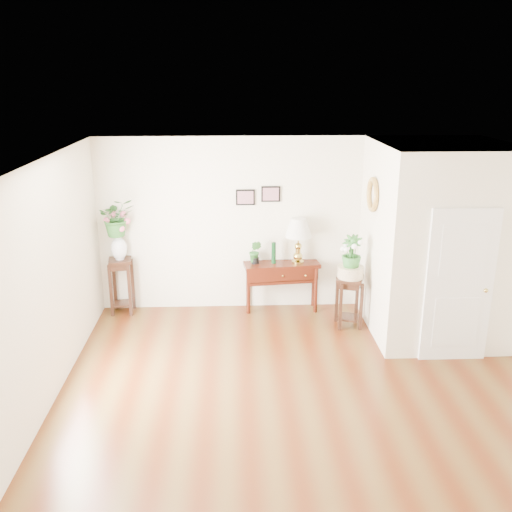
{
  "coord_description": "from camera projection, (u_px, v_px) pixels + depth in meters",
  "views": [
    {
      "loc": [
        -0.85,
        -6.09,
        3.71
      ],
      "look_at": [
        -0.54,
        1.3,
        1.34
      ],
      "focal_mm": 40.0,
      "sensor_mm": 36.0,
      "label": 1
    }
  ],
  "objects": [
    {
      "name": "plant_stand_b",
      "position": [
        349.0,
        302.0,
        8.68
      ],
      "size": [
        0.47,
        0.47,
        0.79
      ],
      "primitive_type": "cube",
      "rotation": [
        0.0,
        0.0,
        -0.34
      ],
      "color": "black",
      "rests_on": "floor"
    },
    {
      "name": "ceramic_bowl",
      "position": [
        350.0,
        272.0,
        8.53
      ],
      "size": [
        0.41,
        0.41,
        0.17
      ],
      "primitive_type": "cylinder",
      "rotation": [
        0.0,
        0.0,
        -0.05
      ],
      "color": "beige",
      "rests_on": "plant_stand_b"
    },
    {
      "name": "art_print_left",
      "position": [
        245.0,
        197.0,
        8.97
      ],
      "size": [
        0.3,
        0.02,
        0.25
      ],
      "primitive_type": "cube",
      "color": "black",
      "rests_on": "wall_back"
    },
    {
      "name": "wall_ornament",
      "position": [
        372.0,
        195.0,
        8.19
      ],
      "size": [
        0.07,
        0.51,
        0.51
      ],
      "primitive_type": "torus",
      "rotation": [
        0.0,
        1.57,
        0.0
      ],
      "color": "gold",
      "rests_on": "partition"
    },
    {
      "name": "wall_front",
      "position": [
        359.0,
        426.0,
        3.92
      ],
      "size": [
        6.0,
        0.02,
        2.8
      ],
      "primitive_type": "cube",
      "color": "silver",
      "rests_on": "ground"
    },
    {
      "name": "wall_left",
      "position": [
        43.0,
        289.0,
        6.41
      ],
      "size": [
        0.02,
        5.5,
        2.8
      ],
      "primitive_type": "cube",
      "color": "silver",
      "rests_on": "ground"
    },
    {
      "name": "partition",
      "position": [
        436.0,
        240.0,
        8.3
      ],
      "size": [
        1.8,
        1.95,
        2.8
      ],
      "primitive_type": "cube",
      "color": "silver",
      "rests_on": "floor"
    },
    {
      "name": "door",
      "position": [
        459.0,
        286.0,
        7.46
      ],
      "size": [
        0.9,
        0.05,
        2.1
      ],
      "primitive_type": "cube",
      "color": "silver",
      "rests_on": "floor"
    },
    {
      "name": "art_print_right",
      "position": [
        271.0,
        194.0,
        8.97
      ],
      "size": [
        0.3,
        0.02,
        0.25
      ],
      "primitive_type": "cube",
      "color": "black",
      "rests_on": "wall_back"
    },
    {
      "name": "ceiling",
      "position": [
        312.0,
        163.0,
        6.1
      ],
      "size": [
        6.0,
        5.5,
        0.02
      ],
      "primitive_type": "cube",
      "color": "white",
      "rests_on": "ground"
    },
    {
      "name": "table_lamp",
      "position": [
        298.0,
        242.0,
        9.06
      ],
      "size": [
        0.56,
        0.56,
        0.75
      ],
      "primitive_type": "cube",
      "rotation": [
        0.0,
        0.0,
        -0.4
      ],
      "color": "#B19B46",
      "rests_on": "console_table"
    },
    {
      "name": "plant_stand_a",
      "position": [
        122.0,
        286.0,
        9.16
      ],
      "size": [
        0.4,
        0.4,
        0.91
      ],
      "primitive_type": "cube",
      "rotation": [
        0.0,
        0.0,
        0.15
      ],
      "color": "black",
      "rests_on": "floor"
    },
    {
      "name": "wall_back",
      "position": [
        286.0,
        224.0,
        9.15
      ],
      "size": [
        6.0,
        0.02,
        2.8
      ],
      "primitive_type": "cube",
      "color": "silver",
      "rests_on": "ground"
    },
    {
      "name": "green_vase",
      "position": [
        274.0,
        253.0,
        9.1
      ],
      "size": [
        0.07,
        0.07,
        0.35
      ],
      "primitive_type": "cylinder",
      "rotation": [
        0.0,
        0.0,
        0.03
      ],
      "color": "black",
      "rests_on": "console_table"
    },
    {
      "name": "floor",
      "position": [
        305.0,
        392.0,
        6.96
      ],
      "size": [
        6.0,
        5.5,
        0.02
      ],
      "primitive_type": "cube",
      "color": "#533817",
      "rests_on": "ground"
    },
    {
      "name": "narcissus",
      "position": [
        351.0,
        253.0,
        8.44
      ],
      "size": [
        0.39,
        0.39,
        0.53
      ],
      "primitive_type": "imported",
      "rotation": [
        0.0,
        0.0,
        -0.38
      ],
      "color": "#296527",
      "rests_on": "ceramic_bowl"
    },
    {
      "name": "potted_plant",
      "position": [
        255.0,
        252.0,
        9.08
      ],
      "size": [
        0.25,
        0.23,
        0.37
      ],
      "primitive_type": "imported",
      "rotation": [
        0.0,
        0.0,
        -0.38
      ],
      "color": "#296527",
      "rests_on": "console_table"
    },
    {
      "name": "porcelain_vase",
      "position": [
        119.0,
        245.0,
        8.95
      ],
      "size": [
        0.29,
        0.29,
        0.43
      ],
      "primitive_type": null,
      "rotation": [
        0.0,
        0.0,
        -0.18
      ],
      "color": "white",
      "rests_on": "plant_stand_a"
    },
    {
      "name": "console_table",
      "position": [
        281.0,
        286.0,
        9.28
      ],
      "size": [
        1.25,
        0.54,
        0.81
      ],
      "primitive_type": "cube",
      "rotation": [
        0.0,
        0.0,
        0.12
      ],
      "color": "#3C1106",
      "rests_on": "floor"
    },
    {
      "name": "lily_arrangement",
      "position": [
        117.0,
        216.0,
        8.81
      ],
      "size": [
        0.67,
        0.62,
        0.6
      ],
      "primitive_type": "imported",
      "rotation": [
        0.0,
        0.0,
        0.35
      ],
      "color": "#296527",
      "rests_on": "porcelain_vase"
    }
  ]
}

